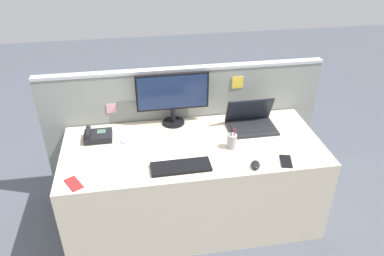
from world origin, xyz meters
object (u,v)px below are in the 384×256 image
at_px(keyboard_main, 181,167).
at_px(cell_phone_black_slab, 286,161).
at_px(desktop_monitor, 173,95).
at_px(computer_mouse_right_hand, 256,165).
at_px(pen_cup, 232,141).
at_px(cell_phone_red_case, 74,184).
at_px(laptop, 251,121).
at_px(desk_phone, 97,136).
at_px(cell_phone_silver_slab, 129,140).

height_order(keyboard_main, cell_phone_black_slab, keyboard_main).
distance_m(desktop_monitor, cell_phone_black_slab, 1.01).
bearing_deg(computer_mouse_right_hand, pen_cup, 130.10).
height_order(desktop_monitor, pen_cup, desktop_monitor).
xyz_separation_m(desktop_monitor, cell_phone_red_case, (-0.73, -0.67, -0.25)).
distance_m(laptop, desk_phone, 1.21).
distance_m(laptop, cell_phone_silver_slab, 0.98).
height_order(laptop, cell_phone_black_slab, laptop).
relative_size(laptop, cell_phone_silver_slab, 3.03).
bearing_deg(computer_mouse_right_hand, cell_phone_red_case, -162.28).
relative_size(desk_phone, computer_mouse_right_hand, 2.08).
distance_m(desktop_monitor, cell_phone_silver_slab, 0.49).
bearing_deg(keyboard_main, computer_mouse_right_hand, -8.43).
height_order(desktop_monitor, cell_phone_black_slab, desktop_monitor).
relative_size(keyboard_main, cell_phone_black_slab, 2.82).
height_order(computer_mouse_right_hand, cell_phone_red_case, computer_mouse_right_hand).
bearing_deg(desk_phone, cell_phone_silver_slab, -12.38).
bearing_deg(desk_phone, desktop_monitor, 14.24).
bearing_deg(cell_phone_black_slab, cell_phone_silver_slab, 171.86).
bearing_deg(pen_cup, keyboard_main, -155.30).
bearing_deg(cell_phone_red_case, laptop, -8.91).
bearing_deg(laptop, keyboard_main, -144.30).
distance_m(cell_phone_red_case, cell_phone_black_slab, 1.44).
xyz_separation_m(laptop, computer_mouse_right_hand, (-0.12, -0.52, -0.04)).
relative_size(desktop_monitor, cell_phone_black_slab, 3.96).
distance_m(computer_mouse_right_hand, pen_cup, 0.28).
xyz_separation_m(computer_mouse_right_hand, cell_phone_silver_slab, (-0.85, 0.48, -0.01)).
bearing_deg(keyboard_main, desk_phone, 140.61).
xyz_separation_m(keyboard_main, pen_cup, (0.41, 0.19, 0.05)).
bearing_deg(computer_mouse_right_hand, cell_phone_black_slab, 23.26).
bearing_deg(desk_phone, laptop, -0.56).
xyz_separation_m(laptop, cell_phone_black_slab, (0.11, -0.50, -0.05)).
bearing_deg(pen_cup, computer_mouse_right_hand, -68.30).
distance_m(desktop_monitor, computer_mouse_right_hand, 0.87).
distance_m(desk_phone, cell_phone_red_case, 0.54).
distance_m(desk_phone, pen_cup, 1.02).
xyz_separation_m(pen_cup, cell_phone_red_case, (-1.11, -0.24, -0.05)).
distance_m(laptop, cell_phone_black_slab, 0.52).
bearing_deg(cell_phone_silver_slab, pen_cup, 29.35).
relative_size(computer_mouse_right_hand, cell_phone_silver_slab, 0.80).
distance_m(laptop, computer_mouse_right_hand, 0.54).
bearing_deg(cell_phone_red_case, desk_phone, 46.57).
height_order(desk_phone, computer_mouse_right_hand, desk_phone).
bearing_deg(desk_phone, pen_cup, -15.76).
bearing_deg(keyboard_main, pen_cup, 24.08).
bearing_deg(keyboard_main, cell_phone_red_case, -176.16).
bearing_deg(cell_phone_silver_slab, desktop_monitor, 75.15).
bearing_deg(cell_phone_black_slab, cell_phone_red_case, -164.73).
relative_size(desktop_monitor, cell_phone_silver_slab, 4.64).
height_order(pen_cup, cell_phone_red_case, pen_cup).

